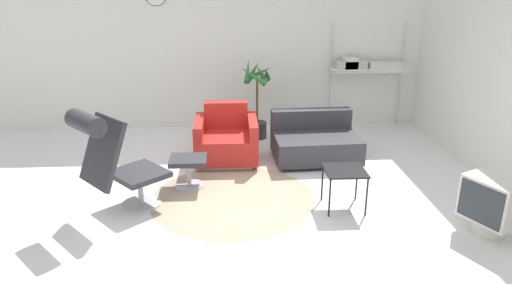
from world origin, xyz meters
The scene contains 11 objects.
ground_plane centered at (0.00, 0.00, 0.00)m, with size 12.00×12.00×0.00m, color white.
wall_back centered at (0.00, 2.86, 1.40)m, with size 12.00×0.09×2.80m.
round_rug centered at (-0.15, -0.01, 0.00)m, with size 1.92×1.92×0.01m.
lounge_chair centered at (-1.41, -0.30, 0.70)m, with size 1.02×0.99×1.18m.
ottoman centered at (-0.68, 0.35, 0.27)m, with size 0.45×0.38×0.38m.
armchair_red centered at (-0.22, 1.20, 0.29)m, with size 0.85×0.82×0.78m.
couch_low centered at (1.03, 1.18, 0.24)m, with size 1.21×0.92×0.65m.
side_table centered at (1.08, -0.31, 0.41)m, with size 0.44×0.44×0.46m.
crt_television centered at (2.40, -0.95, 0.34)m, with size 0.59×0.64×0.60m.
potted_plant centered at (0.26, 2.17, 0.57)m, with size 0.56×0.59×1.27m.
shelf_unit centered at (2.10, 2.63, 1.05)m, with size 1.28×0.28×1.77m.
Camera 1 is at (-0.16, -4.82, 2.40)m, focal length 32.00 mm.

